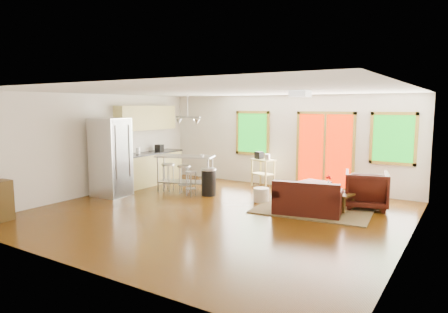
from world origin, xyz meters
The scene contains 28 objects.
floor centered at (0.00, 0.00, -0.01)m, with size 7.50×7.00×0.02m, color #331B04.
ceiling centered at (0.00, 0.00, 2.61)m, with size 7.50×7.00×0.02m, color white.
back_wall centered at (0.00, 3.51, 1.30)m, with size 7.50×0.02×2.60m, color silver.
left_wall centered at (-3.76, 0.00, 1.30)m, with size 0.02×7.00×2.60m, color silver.
right_wall centered at (3.76, 0.00, 1.30)m, with size 0.02×7.00×2.60m, color silver.
front_wall centered at (0.00, -3.51, 1.30)m, with size 7.50×0.02×2.60m, color silver.
window_left centered at (-1.00, 3.46, 1.50)m, with size 1.10×0.05×1.30m.
french_doors centered at (1.20, 3.46, 1.10)m, with size 1.60×0.05×2.10m.
window_right centered at (2.90, 3.46, 1.50)m, with size 1.10×0.05×1.30m.
rug centered at (1.65, 1.44, 0.01)m, with size 2.46×1.89×0.02m, color #3D5735.
loveseat centered at (1.67, 0.97, 0.29)m, with size 1.52×1.05×0.74m.
coffee_table centered at (1.95, 1.70, 0.34)m, with size 1.10×0.79×0.40m.
armchair centered at (2.60, 2.19, 0.47)m, with size 0.91×0.85×0.93m, color black.
ottoman centered at (1.28, 2.43, 0.22)m, with size 0.65×0.65×0.43m, color black.
pouf centered at (0.32, 1.48, 0.16)m, with size 0.38×0.38×0.33m, color beige.
vase centered at (1.77, 2.05, 0.51)m, with size 0.22×0.22×0.30m.
book centered at (2.02, 1.73, 0.53)m, with size 0.20×0.03×0.27m, color maroon.
cabinets centered at (-3.49, 1.70, 0.93)m, with size 0.64×2.24×2.30m.
refrigerator centered at (-3.22, 0.00, 1.00)m, with size 0.88×0.85×1.99m.
island centered at (-1.97, 1.46, 0.67)m, with size 1.65×1.09×0.97m.
cup centered at (-1.41, 1.45, 1.01)m, with size 0.11×0.09×0.11m, color white.
bar_stool_a centered at (-2.36, 1.21, 0.56)m, with size 0.37×0.37×0.75m.
bar_stool_b centered at (-1.83, 1.22, 0.55)m, with size 0.47×0.47×0.75m.
bar_stool_c centered at (-1.47, 1.04, 0.48)m, with size 0.35×0.35×0.64m.
trash_can centered at (-1.13, 1.35, 0.36)m, with size 0.43×0.43×0.71m.
kitchen_cart centered at (-0.46, 3.08, 0.68)m, with size 0.76×0.61×1.00m.
ceiling_flush centered at (1.60, 0.60, 2.53)m, with size 0.35×0.35×0.12m, color white.
pendant_light centered at (-1.90, 1.50, 1.90)m, with size 0.80×0.18×0.79m.
Camera 1 is at (4.59, -6.97, 2.28)m, focal length 32.00 mm.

